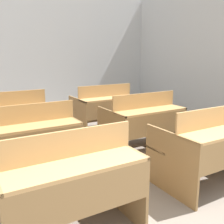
% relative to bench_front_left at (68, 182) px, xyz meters
% --- Properties ---
extents(wall_back, '(6.09, 0.06, 2.95)m').
position_rel_bench_front_left_xyz_m(wall_back, '(0.96, 4.39, 1.01)').
color(wall_back, silver).
rests_on(wall_back, ground_plane).
extents(bench_front_left, '(1.13, 0.80, 0.92)m').
position_rel_bench_front_left_xyz_m(bench_front_left, '(0.00, 0.00, 0.00)').
color(bench_front_left, olive).
rests_on(bench_front_left, ground_plane).
extents(bench_front_right, '(1.13, 0.80, 0.92)m').
position_rel_bench_front_left_xyz_m(bench_front_right, '(1.73, 0.01, 0.00)').
color(bench_front_right, olive).
rests_on(bench_front_right, ground_plane).
extents(bench_second_left, '(1.13, 0.80, 0.92)m').
position_rel_bench_front_left_xyz_m(bench_second_left, '(-0.02, 1.26, 0.00)').
color(bench_second_left, olive).
rests_on(bench_second_left, ground_plane).
extents(bench_second_right, '(1.13, 0.80, 0.92)m').
position_rel_bench_front_left_xyz_m(bench_second_right, '(1.72, 1.26, 0.00)').
color(bench_second_right, olive).
rests_on(bench_second_right, ground_plane).
extents(bench_third_left, '(1.13, 0.80, 0.92)m').
position_rel_bench_front_left_xyz_m(bench_third_left, '(-0.01, 2.49, 0.00)').
color(bench_third_left, olive).
rests_on(bench_third_left, ground_plane).
extents(bench_third_right, '(1.13, 0.80, 0.92)m').
position_rel_bench_front_left_xyz_m(bench_third_right, '(1.72, 2.50, 0.00)').
color(bench_third_right, olive).
rests_on(bench_third_right, ground_plane).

